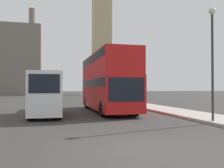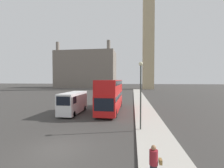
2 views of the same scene
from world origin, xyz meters
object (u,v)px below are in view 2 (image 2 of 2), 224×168
at_px(street_lamp, 141,85).
at_px(red_double_decker_bus, 111,94).
at_px(pedestrian, 154,164).
at_px(clock_tower, 148,14).
at_px(white_van, 73,102).
at_px(parked_sedan, 111,91).

bearing_deg(street_lamp, red_double_decker_bus, 115.66).
bearing_deg(pedestrian, clock_tower, 84.53).
relative_size(clock_tower, pedestrian, 43.53).
xyz_separation_m(white_van, parked_sedan, (0.82, 29.10, -0.79)).
bearing_deg(red_double_decker_bus, clock_tower, 78.78).
height_order(clock_tower, parked_sedan, clock_tower).
bearing_deg(red_double_decker_bus, white_van, -152.32).
bearing_deg(parked_sedan, white_van, -91.62).
distance_m(white_van, street_lamp, 10.32).
relative_size(red_double_decker_bus, pedestrian, 6.52).
bearing_deg(red_double_decker_bus, pedestrian, -74.84).
relative_size(white_van, parked_sedan, 1.30).
bearing_deg(street_lamp, parked_sedan, 102.39).
distance_m(white_van, parked_sedan, 29.12).
bearing_deg(parked_sedan, clock_tower, 61.12).
bearing_deg(clock_tower, street_lamp, -96.27).
height_order(red_double_decker_bus, pedestrian, red_double_decker_bus).
height_order(clock_tower, red_double_decker_bus, clock_tower).
bearing_deg(white_van, parked_sedan, 88.38).
distance_m(clock_tower, white_van, 66.19).
xyz_separation_m(red_double_decker_bus, white_van, (-4.63, -2.43, -0.96)).
distance_m(clock_tower, parked_sedan, 45.46).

